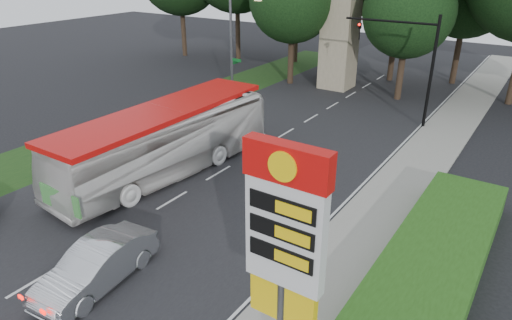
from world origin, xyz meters
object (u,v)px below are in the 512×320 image
Objects in this scene: traffic_signal_mast at (413,55)px; transit_bus at (166,142)px; gas_station_pylon at (285,239)px; streetlight_signs at (234,43)px; monument at (341,26)px; sedan_silver at (97,266)px.

transit_bus is (-7.90, -14.43, -2.91)m from traffic_signal_mast.
gas_station_pylon is 0.86× the size of streetlight_signs.
monument is (4.99, 7.99, 0.67)m from streetlight_signs.
gas_station_pylon is at bearing -51.04° from streetlight_signs.
gas_station_pylon is 25.74m from streetlight_signs.
transit_bus is at bearing 146.46° from gas_station_pylon.
streetlight_signs is 1.71× the size of sedan_silver.
monument reaches higher than streetlight_signs.
traffic_signal_mast is at bearing 74.65° from sedan_silver.
streetlight_signs is 22.44m from sedan_silver.
transit_bus is 2.70× the size of sedan_silver.
traffic_signal_mast is 0.72× the size of monument.
sedan_silver is at bearing -178.17° from gas_station_pylon.
streetlight_signs reaches higher than sedan_silver.
streetlight_signs is (-16.19, 20.01, -0.01)m from gas_station_pylon.
traffic_signal_mast is 0.90× the size of streetlight_signs.
monument is (-11.20, 28.01, 0.66)m from gas_station_pylon.
monument is at bearing 111.80° from gas_station_pylon.
traffic_signal_mast is 12.83m from streetlight_signs.
transit_bus is (4.77, -12.44, -2.67)m from streetlight_signs.
traffic_signal_mast is 22.88m from sedan_silver.
monument is (-7.68, 6.00, 0.43)m from traffic_signal_mast.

